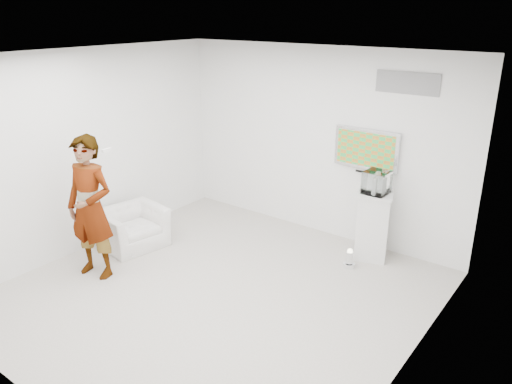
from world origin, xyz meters
TOP-DOWN VIEW (x-y plane):
  - room at (0.00, 0.00)m, footprint 5.01×5.01m
  - tv at (0.85, 2.45)m, footprint 1.00×0.08m
  - logo_decal at (1.35, 2.49)m, footprint 0.90×0.02m
  - person at (-1.67, -0.63)m, footprint 0.81×0.62m
  - armchair at (-1.97, 0.26)m, footprint 0.97×1.06m
  - pedestal at (1.18, 2.14)m, footprint 0.63×0.63m
  - floor_uplight at (1.07, 1.66)m, footprint 0.23×0.23m
  - vitrine at (1.18, 2.14)m, footprint 0.34×0.34m
  - console at (1.18, 2.14)m, footprint 0.08×0.18m
  - wii_remote at (-1.46, -0.43)m, footprint 0.06×0.15m

SIDE VIEW (x-z plane):
  - floor_uplight at x=1.07m, z-range 0.00..0.27m
  - armchair at x=-1.97m, z-range 0.00..0.61m
  - pedestal at x=1.18m, z-range 0.00..1.02m
  - person at x=-1.67m, z-range 0.00..1.98m
  - console at x=1.18m, z-range 1.02..1.26m
  - vitrine at x=1.18m, z-range 1.02..1.34m
  - room at x=0.00m, z-range 0.00..3.00m
  - tv at x=0.85m, z-range 1.25..1.85m
  - wii_remote at x=-1.46m, z-range 1.77..1.80m
  - logo_decal at x=1.35m, z-range 2.40..2.70m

